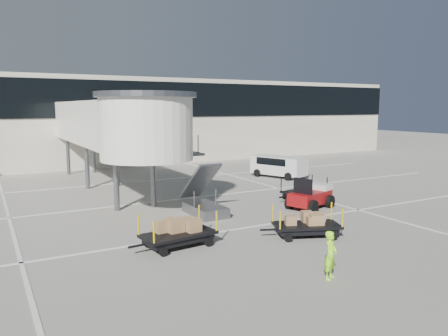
{
  "coord_description": "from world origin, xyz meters",
  "views": [
    {
      "loc": [
        -10.91,
        -13.98,
        5.33
      ],
      "look_at": [
        0.64,
        6.74,
        2.0
      ],
      "focal_mm": 35.0,
      "sensor_mm": 36.0,
      "label": 1
    }
  ],
  "objects": [
    {
      "name": "box_cart_far",
      "position": [
        -4.69,
        1.0,
        0.54
      ],
      "size": [
        3.51,
        1.7,
        1.35
      ],
      "rotation": [
        0.0,
        0.0,
        0.11
      ],
      "color": "black",
      "rests_on": "ground"
    },
    {
      "name": "ground",
      "position": [
        0.0,
        0.0,
        0.0
      ],
      "size": [
        140.0,
        140.0,
        0.0
      ],
      "primitive_type": "plane",
      "color": "#A29C91",
      "rests_on": "ground"
    },
    {
      "name": "minivan",
      "position": [
        8.71,
        12.83,
        0.95
      ],
      "size": [
        3.05,
        4.52,
        1.59
      ],
      "rotation": [
        0.0,
        0.0,
        0.36
      ],
      "color": "silver",
      "rests_on": "ground"
    },
    {
      "name": "jet_bridge",
      "position": [
        -3.97,
        12.26,
        4.28
      ],
      "size": [
        5.7,
        20.4,
        6.03
      ],
      "color": "white",
      "rests_on": "ground"
    },
    {
      "name": "suitcase_cart",
      "position": [
        5.25,
        5.43,
        0.44
      ],
      "size": [
        3.29,
        1.58,
        1.27
      ],
      "rotation": [
        0.0,
        0.0,
        0.1
      ],
      "color": "black",
      "rests_on": "ground"
    },
    {
      "name": "ground_worker",
      "position": [
        -1.67,
        -4.21,
        0.77
      ],
      "size": [
        0.66,
        0.58,
        1.53
      ],
      "primitive_type": "imported",
      "rotation": [
        0.0,
        0.0,
        0.49
      ],
      "color": "#97FF1A",
      "rests_on": "ground"
    },
    {
      "name": "lane_markings",
      "position": [
        -0.67,
        9.33,
        0.01
      ],
      "size": [
        40.0,
        30.0,
        0.02
      ],
      "color": "silver",
      "rests_on": "ground"
    },
    {
      "name": "terminal",
      "position": [
        -0.35,
        29.94,
        4.11
      ],
      "size": [
        64.0,
        12.11,
        15.2
      ],
      "color": "beige",
      "rests_on": "ground"
    },
    {
      "name": "baggage_tug",
      "position": [
        4.12,
        3.54,
        0.62
      ],
      "size": [
        2.85,
        2.32,
        1.7
      ],
      "rotation": [
        0.0,
        0.0,
        0.32
      ],
      "color": "maroon",
      "rests_on": "ground"
    },
    {
      "name": "box_cart_near",
      "position": [
        0.57,
        -0.42,
        0.48
      ],
      "size": [
        3.33,
        2.23,
        1.29
      ],
      "rotation": [
        0.0,
        0.0,
        -0.38
      ],
      "color": "black",
      "rests_on": "ground"
    }
  ]
}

